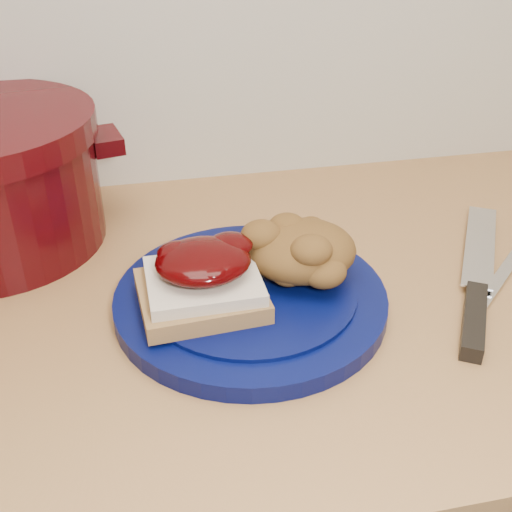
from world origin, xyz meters
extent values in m
cylinder|color=#040A3C|center=(-0.04, 1.47, 0.91)|extent=(0.29, 0.29, 0.02)
cube|color=olive|center=(-0.10, 1.46, 0.93)|extent=(0.13, 0.11, 0.02)
cube|color=beige|center=(-0.09, 1.46, 0.95)|extent=(0.11, 0.10, 0.01)
ellipsoid|color=black|center=(-0.09, 1.46, 0.97)|extent=(0.10, 0.09, 0.03)
ellipsoid|color=brown|center=(0.02, 1.49, 0.95)|extent=(0.12, 0.10, 0.06)
cube|color=black|center=(0.17, 1.39, 0.91)|extent=(0.08, 0.11, 0.02)
cube|color=silver|center=(0.25, 1.53, 0.91)|extent=(0.13, 0.18, 0.00)
cube|color=silver|center=(0.25, 1.47, 0.90)|extent=(0.14, 0.13, 0.00)
cube|color=#350508|center=(-0.18, 1.70, 1.01)|extent=(0.05, 0.07, 0.02)
cylinder|color=black|center=(-0.29, 1.71, 0.95)|extent=(0.06, 0.06, 0.10)
cylinder|color=black|center=(-0.29, 1.71, 1.01)|extent=(0.07, 0.07, 0.02)
camera|label=1|loc=(-0.15, 0.94, 1.31)|focal=45.00mm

